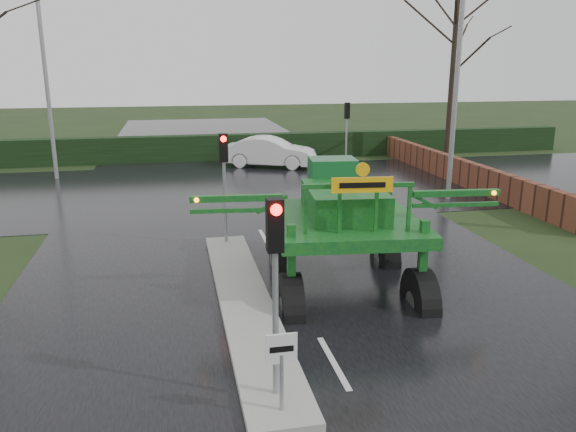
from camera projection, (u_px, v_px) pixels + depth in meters
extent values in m
plane|color=black|center=(333.00, 363.00, 10.69)|extent=(140.00, 140.00, 0.00)
cube|color=black|center=(256.00, 223.00, 20.14)|extent=(14.00, 80.00, 0.02)
cube|color=black|center=(236.00, 188.00, 25.81)|extent=(80.00, 12.00, 0.02)
cube|color=gray|center=(245.00, 302.00, 13.25)|extent=(1.20, 10.00, 0.16)
cube|color=black|center=(220.00, 147.00, 33.17)|extent=(44.00, 0.90, 1.50)
cube|color=#592D1E|center=(448.00, 167.00, 27.71)|extent=(0.40, 20.00, 1.20)
cylinder|color=gray|center=(282.00, 383.00, 8.85)|extent=(0.07, 0.07, 1.00)
cube|color=silver|center=(281.00, 349.00, 8.69)|extent=(0.50, 0.04, 0.50)
cube|color=black|center=(282.00, 349.00, 8.67)|extent=(0.38, 0.01, 0.10)
cylinder|color=gray|center=(275.00, 306.00, 9.03)|extent=(0.10, 0.10, 3.50)
cube|color=black|center=(275.00, 225.00, 8.68)|extent=(0.26, 0.22, 0.85)
sphere|color=#FF0C07|center=(276.00, 210.00, 8.48)|extent=(0.18, 0.18, 0.18)
cylinder|color=gray|center=(225.00, 192.00, 17.06)|extent=(0.10, 0.10, 3.50)
cube|color=black|center=(223.00, 148.00, 16.71)|extent=(0.26, 0.22, 0.85)
sphere|color=#FF0C07|center=(223.00, 139.00, 16.51)|extent=(0.18, 0.18, 0.18)
cylinder|color=gray|center=(346.00, 136.00, 30.40)|extent=(0.10, 0.10, 3.50)
cube|color=black|center=(347.00, 111.00, 30.05)|extent=(0.26, 0.22, 0.85)
sphere|color=#FF0C07|center=(346.00, 105.00, 30.10)|extent=(0.18, 0.18, 0.18)
cylinder|color=gray|center=(457.00, 77.00, 22.38)|extent=(0.20, 0.20, 10.00)
cylinder|color=gray|center=(46.00, 75.00, 26.61)|extent=(0.20, 0.20, 10.00)
cylinder|color=black|center=(452.00, 73.00, 31.77)|extent=(0.32, 0.32, 10.00)
cylinder|color=black|center=(224.00, 255.00, 14.16)|extent=(0.64, 1.75, 1.71)
cylinder|color=#595B56|center=(224.00, 255.00, 14.16)|extent=(0.56, 0.65, 0.60)
cube|color=#0C431F|center=(223.00, 214.00, 13.88)|extent=(0.21, 0.21, 1.97)
cylinder|color=black|center=(344.00, 251.00, 14.47)|extent=(0.64, 1.75, 1.71)
cylinder|color=#595B56|center=(344.00, 251.00, 14.47)|extent=(0.56, 0.65, 0.60)
cube|color=#0C431F|center=(345.00, 211.00, 14.19)|extent=(0.21, 0.21, 1.97)
cylinder|color=black|center=(223.00, 305.00, 11.20)|extent=(0.64, 1.75, 1.71)
cylinder|color=#595B56|center=(223.00, 305.00, 11.20)|extent=(0.56, 0.65, 0.60)
cube|color=#0C431F|center=(221.00, 255.00, 10.92)|extent=(0.21, 0.21, 1.97)
cylinder|color=black|center=(374.00, 299.00, 11.50)|extent=(0.64, 1.75, 1.71)
cylinder|color=#595B56|center=(374.00, 299.00, 11.50)|extent=(0.56, 0.65, 0.60)
cube|color=#0C431F|center=(376.00, 249.00, 11.22)|extent=(0.21, 0.21, 1.97)
cube|color=#0C431F|center=(291.00, 206.00, 12.40)|extent=(3.99, 4.45, 0.30)
cube|color=#0C431F|center=(291.00, 183.00, 12.45)|extent=(2.13, 2.75, 0.77)
cube|color=#145728|center=(283.00, 157.00, 14.01)|extent=(1.38, 1.15, 1.11)
cube|color=#0C431F|center=(299.00, 160.00, 10.76)|extent=(2.57, 0.36, 0.10)
cube|color=#0C431F|center=(162.00, 177.00, 11.60)|extent=(2.23, 0.38, 0.15)
sphere|color=orange|center=(114.00, 179.00, 11.42)|extent=(0.12, 0.12, 0.12)
cube|color=#0C431F|center=(419.00, 172.00, 12.15)|extent=(2.23, 0.38, 0.15)
sphere|color=orange|center=(462.00, 172.00, 12.16)|extent=(0.12, 0.12, 0.12)
cube|color=#F2B10C|center=(302.00, 159.00, 10.41)|extent=(1.37, 0.19, 0.34)
cube|color=black|center=(302.00, 159.00, 10.41)|extent=(1.02, 0.11, 0.12)
cylinder|color=#F2B10C|center=(302.00, 140.00, 10.32)|extent=(0.31, 0.07, 0.31)
imported|color=white|center=(270.00, 167.00, 31.07)|extent=(5.27, 3.61, 1.64)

